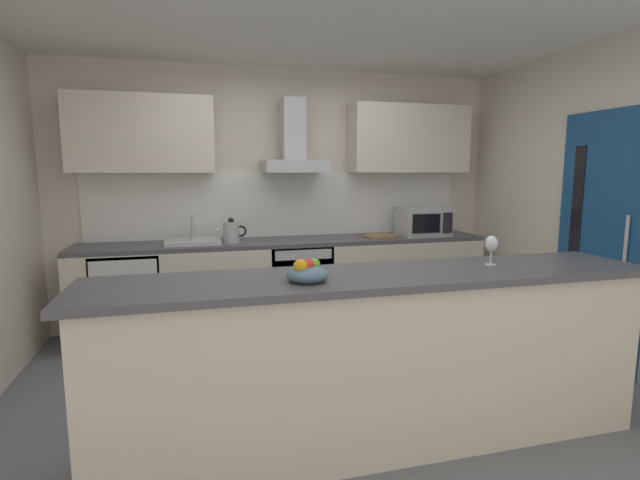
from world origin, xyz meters
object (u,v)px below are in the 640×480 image
Objects in this scene: refrigerator at (130,298)px; chopping_board at (381,236)px; fruit_bowl at (307,273)px; oven at (297,283)px; kettle at (231,232)px; microwave at (423,221)px; wine_glass at (491,245)px; sink at (193,241)px; range_hood at (294,149)px.

refrigerator is 2.50× the size of chopping_board.
oven is at bearing 79.12° from fruit_bowl.
kettle reaches higher than refrigerator.
wine_glass is at bearing -106.51° from microwave.
range_hood reaches higher than sink.
wine_glass is at bearing 6.18° from fruit_bowl.
refrigerator is 1.70× the size of microwave.
sink is 2.81× the size of wine_glass.
range_hood is 2.12× the size of chopping_board.
chopping_board reaches higher than refrigerator.
fruit_bowl is at bearing -173.82° from wine_glass.
wine_glass is at bearing -50.43° from sink.
oven is at bearing 3.00° from kettle.
range_hood is (1.58, 0.13, 1.36)m from refrigerator.
sink is (0.58, 0.01, 0.50)m from refrigerator.
microwave is at bearing 50.91° from fruit_bowl.
oven is 2.77× the size of kettle.
refrigerator is 2.99m from microwave.
wine_glass reaches higher than fruit_bowl.
refrigerator is at bearing 179.51° from chopping_board.
fruit_bowl is (-0.43, -2.34, -0.73)m from range_hood.
chopping_board is at bearing -0.49° from refrigerator.
oven is at bearing 0.10° from refrigerator.
wine_glass is (0.74, -2.22, -0.65)m from range_hood.
microwave reaches higher than wine_glass.
fruit_bowl is at bearing -100.88° from oven.
microwave is at bearing 73.49° from wine_glass.
oven is 1.58m from refrigerator.
oven is 2.35× the size of chopping_board.
refrigerator is (-1.58, -0.00, -0.03)m from oven.
fruit_bowl is at bearing -62.50° from refrigerator.
kettle is (-1.99, -0.01, -0.04)m from microwave.
refrigerator is at bearing 178.10° from kettle.
oven is at bearing -90.00° from range_hood.
oven is 1.47m from microwave.
range_hood is at bearing 6.80° from sink.
kettle is at bearing -179.83° from microwave.
chopping_board is (1.52, 0.01, -0.09)m from kettle.
microwave is 1.73× the size of kettle.
sink is 2.27× the size of fruit_bowl.
fruit_bowl is 0.65× the size of chopping_board.
wine_glass is (2.32, -2.08, 0.71)m from refrigerator.
fruit_bowl is at bearing -129.09° from microwave.
microwave is at bearing -0.50° from chopping_board.
sink is at bearing 1.35° from refrigerator.
sink reaches higher than chopping_board.
fruit_bowl is (0.57, -2.22, 0.13)m from sink.
kettle is (-0.64, -0.03, 0.55)m from oven.
wine_glass is 1.18m from fruit_bowl.
fruit_bowl is 2.55m from chopping_board.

